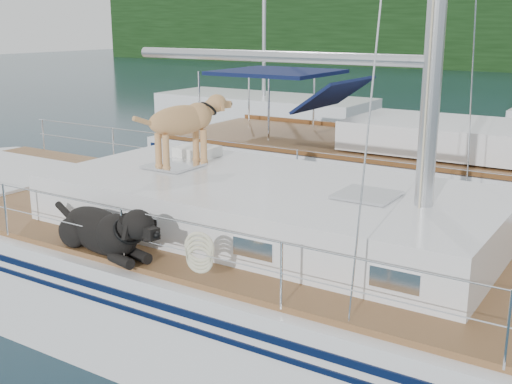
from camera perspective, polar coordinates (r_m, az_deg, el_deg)
The scene contains 4 objects.
ground at distance 8.34m, azimuth -3.70°, elevation -10.51°, with size 120.00×120.00×0.00m, color black.
main_sailboat at distance 8.02m, azimuth -3.31°, elevation -6.29°, with size 12.00×3.88×14.01m.
neighbor_sailboat at distance 13.24m, azimuth 14.23°, elevation 1.58°, with size 11.00×3.50×13.30m.
bg_boat_west at distance 23.83m, azimuth 0.70°, elevation 7.36°, with size 8.00×3.00×11.65m.
Camera 1 is at (4.50, -6.04, 3.57)m, focal length 45.00 mm.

